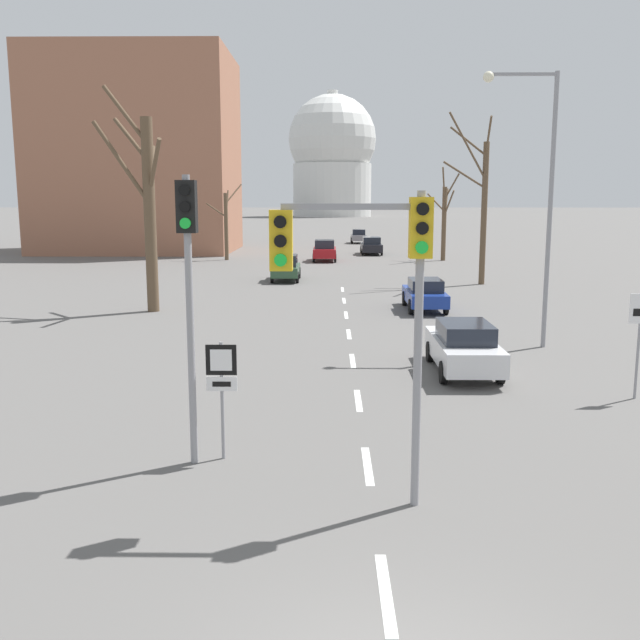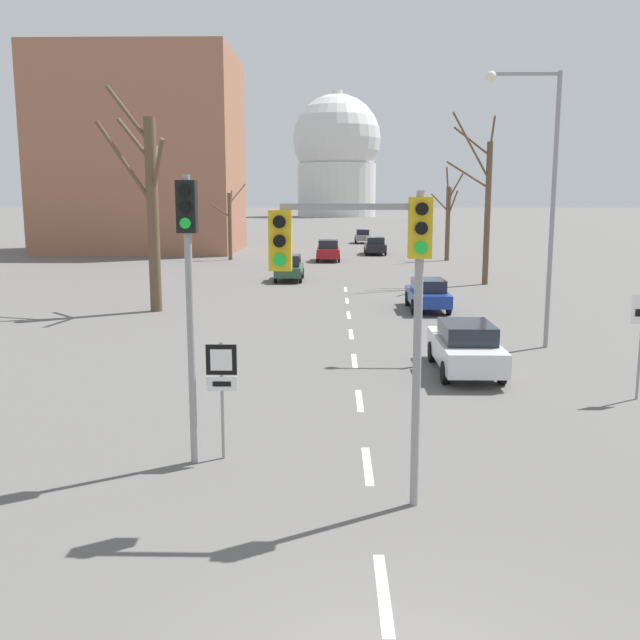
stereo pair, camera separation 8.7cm
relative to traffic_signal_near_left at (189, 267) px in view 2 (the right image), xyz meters
The scene contains 24 objects.
lane_stripe_0 6.89m from the traffic_signal_near_left, 53.83° to the right, with size 0.16×2.00×0.01m, color silver.
lane_stripe_1 5.11m from the traffic_signal_near_left, ahead, with size 0.16×2.00×0.01m, color silver.
lane_stripe_2 6.73m from the traffic_signal_near_left, 52.36° to the left, with size 0.16×2.00×0.01m, color silver.
lane_stripe_3 10.24m from the traffic_signal_near_left, 69.17° to the left, with size 0.16×2.00×0.01m, color silver.
lane_stripe_4 14.32m from the traffic_signal_near_left, 75.83° to the left, with size 0.16×2.00×0.01m, color silver.
lane_stripe_5 18.60m from the traffic_signal_near_left, 79.30° to the left, with size 0.16×2.00×0.01m, color silver.
lane_stripe_6 22.96m from the traffic_signal_near_left, 81.42° to the left, with size 0.16×2.00×0.01m, color silver.
lane_stripe_7 27.36m from the traffic_signal_near_left, 82.84° to the left, with size 0.16×2.00×0.01m, color silver.
traffic_signal_near_left is the anchor object (origin of this frame).
traffic_signal_centre_tall 3.81m from the traffic_signal_near_left, 29.66° to the right, with size 2.57×0.34×5.22m.
route_sign_post 2.31m from the traffic_signal_near_left, 22.14° to the left, with size 0.60×0.08×2.36m.
street_lamp_right 14.83m from the traffic_signal_near_left, 49.10° to the left, with size 2.50×0.36×9.20m.
sedan_near_left 69.31m from the traffic_signal_near_left, 85.04° to the left, with size 1.75×3.84×1.60m.
sedan_near_right 10.38m from the traffic_signal_near_left, 48.30° to the left, with size 1.76×4.41×1.53m.
sedan_mid_centre 45.48m from the traffic_signal_near_left, 87.17° to the left, with size 1.92×4.28×1.76m.
sedan_far_left 31.34m from the traffic_signal_near_left, 90.16° to the left, with size 1.71×4.18×1.63m.
sedan_far_right 20.86m from the traffic_signal_near_left, 70.05° to the left, with size 1.74×4.31×1.46m.
sedan_distant_centre 53.00m from the traffic_signal_near_left, 82.95° to the left, with size 1.91×4.55×1.61m.
bare_tree_left_near 46.82m from the traffic_signal_near_left, 97.34° to the left, with size 2.89×1.41×6.31m.
bare_tree_right_near 47.66m from the traffic_signal_near_left, 75.30° to the left, with size 2.50×3.32×7.60m.
bare_tree_left_far 19.72m from the traffic_signal_near_left, 106.29° to the left, with size 3.32×3.85×10.05m.
bare_tree_right_far 31.66m from the traffic_signal_near_left, 68.43° to the left, with size 2.63×2.66×9.94m.
capitol_dome 192.39m from the traffic_signal_near_left, 88.99° to the left, with size 24.53×24.53×34.65m.
apartment_block_left 59.06m from the traffic_signal_near_left, 105.50° to the left, with size 18.00×14.00×18.56m, color #9E664C.
Camera 2 is at (-0.66, -6.49, 5.10)m, focal length 40.00 mm.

